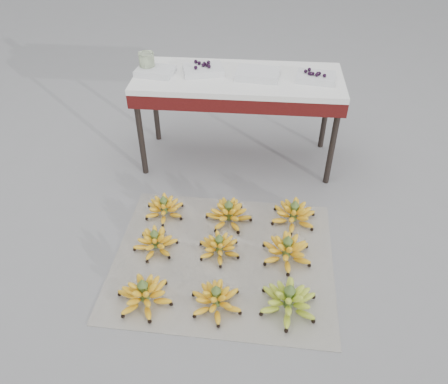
# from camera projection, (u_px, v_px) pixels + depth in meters

# --- Properties ---
(ground) EXTENTS (60.00, 60.00, 0.00)m
(ground) POSITION_uv_depth(u_px,v_px,m) (206.00, 256.00, 2.54)
(ground) COLOR gray
(ground) RESTS_ON ground
(newspaper_mat) EXTENTS (1.28, 1.09, 0.01)m
(newspaper_mat) POSITION_uv_depth(u_px,v_px,m) (223.00, 259.00, 2.52)
(newspaper_mat) COLOR silver
(newspaper_mat) RESTS_ON ground
(bunch_front_left) EXTENTS (0.39, 0.39, 0.18)m
(bunch_front_left) POSITION_uv_depth(u_px,v_px,m) (144.00, 294.00, 2.24)
(bunch_front_left) COLOR yellow
(bunch_front_left) RESTS_ON newspaper_mat
(bunch_front_center) EXTENTS (0.33, 0.33, 0.17)m
(bunch_front_center) POSITION_uv_depth(u_px,v_px,m) (216.00, 299.00, 2.22)
(bunch_front_center) COLOR yellow
(bunch_front_center) RESTS_ON newspaper_mat
(bunch_front_right) EXTENTS (0.32, 0.32, 0.19)m
(bunch_front_right) POSITION_uv_depth(u_px,v_px,m) (289.00, 300.00, 2.21)
(bunch_front_right) COLOR #7CA223
(bunch_front_right) RESTS_ON newspaper_mat
(bunch_mid_left) EXTENTS (0.31, 0.31, 0.16)m
(bunch_mid_left) POSITION_uv_depth(u_px,v_px,m) (155.00, 242.00, 2.55)
(bunch_mid_left) COLOR yellow
(bunch_mid_left) RESTS_ON newspaper_mat
(bunch_mid_center) EXTENTS (0.32, 0.32, 0.15)m
(bunch_mid_center) POSITION_uv_depth(u_px,v_px,m) (219.00, 247.00, 2.52)
(bunch_mid_center) COLOR yellow
(bunch_mid_center) RESTS_ON newspaper_mat
(bunch_mid_right) EXTENTS (0.38, 0.38, 0.18)m
(bunch_mid_right) POSITION_uv_depth(u_px,v_px,m) (287.00, 250.00, 2.48)
(bunch_mid_right) COLOR yellow
(bunch_mid_right) RESTS_ON newspaper_mat
(bunch_back_left) EXTENTS (0.33, 0.33, 0.16)m
(bunch_back_left) POSITION_uv_depth(u_px,v_px,m) (164.00, 208.00, 2.78)
(bunch_back_left) COLOR yellow
(bunch_back_left) RESTS_ON newspaper_mat
(bunch_back_center) EXTENTS (0.31, 0.31, 0.17)m
(bunch_back_center) POSITION_uv_depth(u_px,v_px,m) (229.00, 214.00, 2.73)
(bunch_back_center) COLOR yellow
(bunch_back_center) RESTS_ON newspaper_mat
(bunch_back_right) EXTENTS (0.30, 0.30, 0.18)m
(bunch_back_right) POSITION_uv_depth(u_px,v_px,m) (294.00, 214.00, 2.73)
(bunch_back_right) COLOR yellow
(bunch_back_right) RESTS_ON newspaper_mat
(vendor_table) EXTENTS (1.39, 0.56, 0.67)m
(vendor_table) POSITION_uv_depth(u_px,v_px,m) (238.00, 86.00, 2.94)
(vendor_table) COLOR black
(vendor_table) RESTS_ON ground
(tray_far_left) EXTENTS (0.27, 0.21, 0.04)m
(tray_far_left) POSITION_uv_depth(u_px,v_px,m) (155.00, 71.00, 2.91)
(tray_far_left) COLOR silver
(tray_far_left) RESTS_ON vendor_table
(tray_left) EXTENTS (0.30, 0.25, 0.07)m
(tray_left) POSITION_uv_depth(u_px,v_px,m) (203.00, 69.00, 2.92)
(tray_left) COLOR silver
(tray_left) RESTS_ON vendor_table
(tray_right) EXTENTS (0.30, 0.23, 0.04)m
(tray_right) POSITION_uv_depth(u_px,v_px,m) (258.00, 74.00, 2.87)
(tray_right) COLOR silver
(tray_right) RESTS_ON vendor_table
(tray_far_right) EXTENTS (0.27, 0.21, 0.06)m
(tray_far_right) POSITION_uv_depth(u_px,v_px,m) (316.00, 77.00, 2.83)
(tray_far_right) COLOR silver
(tray_far_right) RESTS_ON vendor_table
(glass_jar) EXTENTS (0.12, 0.12, 0.13)m
(glass_jar) POSITION_uv_depth(u_px,v_px,m) (147.00, 62.00, 2.91)
(glass_jar) COLOR beige
(glass_jar) RESTS_ON vendor_table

